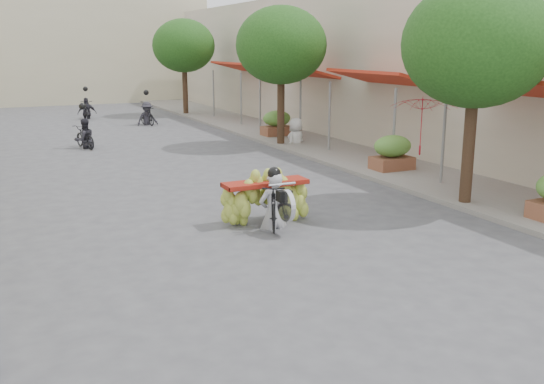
{
  "coord_description": "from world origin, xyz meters",
  "views": [
    {
      "loc": [
        -4.84,
        -6.73,
        3.75
      ],
      "look_at": [
        -0.11,
        3.2,
        1.1
      ],
      "focal_mm": 40.0,
      "sensor_mm": 36.0,
      "label": 1
    }
  ],
  "objects": [
    {
      "name": "bg_motorbike_b",
      "position": [
        2.38,
        22.67,
        0.88
      ],
      "size": [
        1.14,
        1.57,
        1.95
      ],
      "color": "black",
      "rests_on": "ground"
    },
    {
      "name": "street_tree_mid",
      "position": [
        5.4,
        14.0,
        3.78
      ],
      "size": [
        3.4,
        3.4,
        5.25
      ],
      "color": "#3A2719",
      "rests_on": "ground"
    },
    {
      "name": "ground",
      "position": [
        0.0,
        0.0,
        0.0
      ],
      "size": [
        120.0,
        120.0,
        0.0
      ],
      "primitive_type": "plane",
      "color": "#505054",
      "rests_on": "ground"
    },
    {
      "name": "street_tree_near",
      "position": [
        5.4,
        4.0,
        3.78
      ],
      "size": [
        3.4,
        3.4,
        5.25
      ],
      "color": "#3A2719",
      "rests_on": "ground"
    },
    {
      "name": "pedestrian",
      "position": [
        6.05,
        13.98,
        1.07
      ],
      "size": [
        1.09,
        0.92,
        1.9
      ],
      "rotation": [
        0.0,
        0.0,
        3.61
      ],
      "color": "silver",
      "rests_on": "ground"
    },
    {
      "name": "produce_crate_mid",
      "position": [
        6.2,
        8.0,
        0.71
      ],
      "size": [
        1.2,
        0.88,
        1.16
      ],
      "color": "brown",
      "rests_on": "ground"
    },
    {
      "name": "street_tree_far",
      "position": [
        5.4,
        26.0,
        3.78
      ],
      "size": [
        3.4,
        3.4,
        5.25
      ],
      "color": "#3A2719",
      "rests_on": "ground"
    },
    {
      "name": "produce_crate_far",
      "position": [
        6.2,
        16.0,
        0.71
      ],
      "size": [
        1.2,
        0.88,
        1.16
      ],
      "color": "brown",
      "rests_on": "ground"
    },
    {
      "name": "far_building",
      "position": [
        0.0,
        38.0,
        3.5
      ],
      "size": [
        20.0,
        6.0,
        7.0
      ],
      "primitive_type": "cube",
      "color": "beige",
      "rests_on": "ground"
    },
    {
      "name": "sidewalk_right",
      "position": [
        7.0,
        15.0,
        0.06
      ],
      "size": [
        4.0,
        60.0,
        0.12
      ],
      "primitive_type": "cube",
      "color": "gray",
      "rests_on": "ground"
    },
    {
      "name": "market_umbrella",
      "position": [
        6.16,
        6.62,
        2.43
      ],
      "size": [
        2.24,
        2.24,
        1.66
      ],
      "rotation": [
        0.0,
        0.0,
        0.27
      ],
      "color": "#A71622",
      "rests_on": "ground"
    },
    {
      "name": "bg_motorbike_c",
      "position": [
        0.14,
        26.62,
        0.8
      ],
      "size": [
        1.04,
        1.67,
        1.95
      ],
      "color": "black",
      "rests_on": "ground"
    },
    {
      "name": "banana_motorbike",
      "position": [
        0.5,
        4.59,
        0.73
      ],
      "size": [
        2.2,
        1.85,
        2.22
      ],
      "color": "black",
      "rests_on": "ground"
    },
    {
      "name": "shophouse_row_right",
      "position": [
        11.99,
        14.0,
        3.0
      ],
      "size": [
        9.77,
        40.0,
        6.0
      ],
      "color": "#BAAE9A",
      "rests_on": "ground"
    },
    {
      "name": "bg_motorbike_a",
      "position": [
        -1.48,
        16.78,
        0.76
      ],
      "size": [
        0.89,
        1.58,
        1.95
      ],
      "color": "black",
      "rests_on": "ground"
    }
  ]
}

